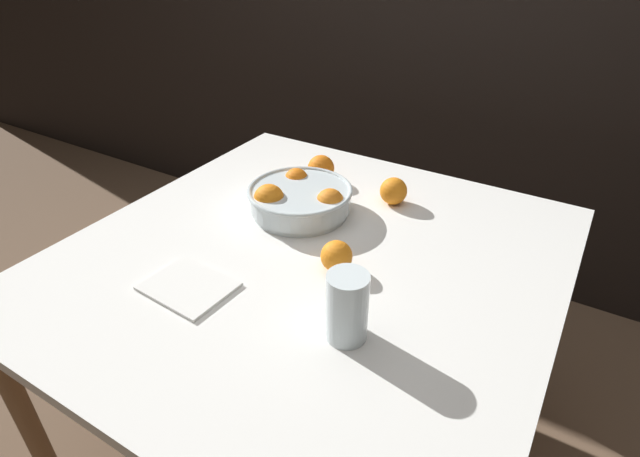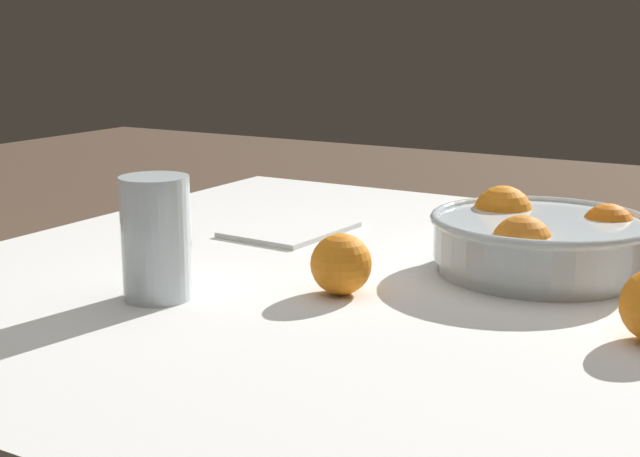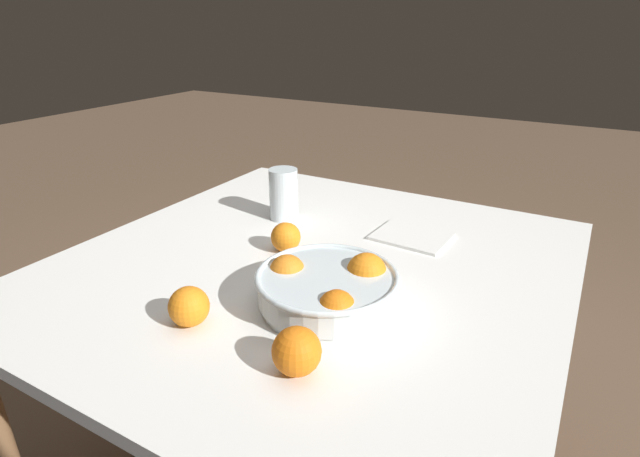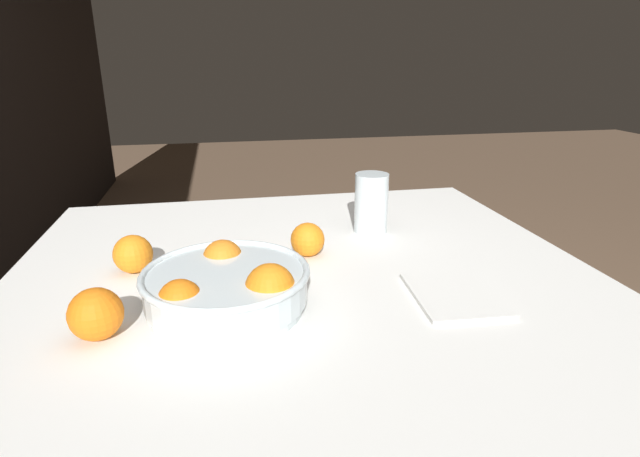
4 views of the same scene
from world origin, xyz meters
TOP-DOWN VIEW (x-y plane):
  - dining_table at (0.00, 0.00)m, footprint 1.15×1.19m
  - fruit_bowl at (-0.13, 0.15)m, footprint 0.29×0.29m
  - juice_glass at (0.21, -0.20)m, footprint 0.08×0.08m
  - orange_loose_near_bowl at (-0.18, 0.36)m, footprint 0.08×0.08m
  - orange_loose_front at (0.09, -0.02)m, footprint 0.07×0.07m
  - orange_loose_aside at (0.07, 0.34)m, footprint 0.08×0.08m
  - napkin at (-0.16, -0.25)m, footprint 0.20×0.16m

SIDE VIEW (x-z plane):
  - dining_table at x=0.00m, z-range 0.29..1.02m
  - napkin at x=-0.16m, z-range 0.73..0.73m
  - orange_loose_front at x=0.09m, z-range 0.73..0.80m
  - orange_loose_aside at x=0.07m, z-range 0.73..0.80m
  - orange_loose_near_bowl at x=-0.18m, z-range 0.73..0.81m
  - fruit_bowl at x=-0.13m, z-range 0.72..0.82m
  - juice_glass at x=0.21m, z-range 0.72..0.87m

